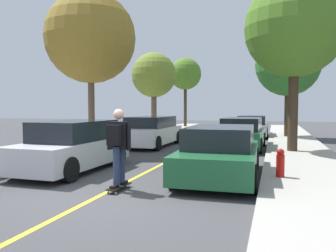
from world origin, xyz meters
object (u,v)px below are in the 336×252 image
(street_tree_left_far, at_px, (185,74))
(street_tree_right_nearest, at_px, (295,28))
(parked_car_right_nearest, at_px, (220,153))
(fire_hydrant, at_px, (280,163))
(parked_car_left_near, at_px, (151,131))
(parked_car_right_near, at_px, (242,134))
(skateboard, at_px, (119,186))
(street_tree_left_near, at_px, (154,75))
(street_tree_left_nearest, at_px, (91,38))
(parked_car_left_nearest, at_px, (73,146))
(parked_car_right_far, at_px, (252,126))
(street_tree_right_near, at_px, (288,64))
(skateboarder, at_px, (118,143))

(street_tree_left_far, xyz_separation_m, street_tree_right_nearest, (8.32, -15.40, 0.13))
(parked_car_right_nearest, bearing_deg, fire_hydrant, -6.03)
(street_tree_left_far, distance_m, fire_hydrant, 22.67)
(parked_car_left_near, bearing_deg, parked_car_right_near, 2.29)
(parked_car_right_near, relative_size, skateboard, 5.02)
(fire_hydrant, bearing_deg, street_tree_left_far, 110.48)
(street_tree_left_near, bearing_deg, street_tree_left_nearest, -90.00)
(parked_car_left_near, bearing_deg, skateboard, -74.49)
(street_tree_left_near, xyz_separation_m, skateboard, (4.34, -14.45, -3.85))
(parked_car_left_nearest, relative_size, parked_car_right_far, 0.91)
(parked_car_right_nearest, xyz_separation_m, street_tree_right_near, (2.03, 12.25, 3.69))
(parked_car_left_nearest, relative_size, parked_car_right_near, 0.98)
(street_tree_right_near, bearing_deg, parked_car_left_near, -136.44)
(parked_car_right_nearest, xyz_separation_m, fire_hydrant, (1.50, -0.16, -0.18))
(street_tree_left_near, relative_size, skateboarder, 3.09)
(street_tree_left_far, xyz_separation_m, street_tree_right_near, (8.32, -8.44, -0.42))
(fire_hydrant, height_order, skateboarder, skateboarder)
(parked_car_right_near, distance_m, skateboarder, 8.77)
(street_tree_left_nearest, bearing_deg, street_tree_left_near, 90.00)
(parked_car_right_near, relative_size, skateboarder, 2.48)
(street_tree_left_far, xyz_separation_m, fire_hydrant, (7.79, -20.86, -4.29))
(parked_car_left_near, bearing_deg, street_tree_left_far, 98.01)
(street_tree_right_near, distance_m, skateboard, 15.46)
(parked_car_right_nearest, xyz_separation_m, street_tree_left_nearest, (-6.29, 4.30, 4.16))
(street_tree_left_nearest, bearing_deg, parked_car_left_near, 44.20)
(parked_car_right_nearest, distance_m, street_tree_right_nearest, 7.09)
(fire_hydrant, bearing_deg, street_tree_left_near, 121.84)
(fire_hydrant, bearing_deg, parked_car_left_near, 131.84)
(parked_car_right_near, bearing_deg, street_tree_right_nearest, -29.44)
(parked_car_right_far, bearing_deg, parked_car_left_near, -122.11)
(parked_car_right_near, height_order, street_tree_right_near, street_tree_right_near)
(street_tree_left_nearest, distance_m, skateboarder, 8.59)
(street_tree_left_far, height_order, fire_hydrant, street_tree_left_far)
(parked_car_right_near, height_order, parked_car_right_far, parked_car_right_near)
(parked_car_left_nearest, xyz_separation_m, parked_car_left_near, (-0.00, 6.55, -0.01))
(parked_car_right_near, relative_size, street_tree_right_nearest, 0.63)
(parked_car_left_nearest, height_order, street_tree_right_near, street_tree_right_near)
(parked_car_right_nearest, xyz_separation_m, street_tree_right_nearest, (2.03, 5.30, 4.25))
(skateboarder, bearing_deg, skateboard, 87.76)
(parked_car_left_near, height_order, street_tree_left_far, street_tree_left_far)
(parked_car_right_near, distance_m, street_tree_left_far, 16.11)
(parked_car_right_far, distance_m, street_tree_right_near, 4.29)
(street_tree_right_nearest, xyz_separation_m, skateboarder, (-3.98, -7.39, -3.83))
(fire_hydrant, bearing_deg, parked_car_right_far, 96.47)
(skateboard, relative_size, skateboarder, 0.50)
(parked_car_right_far, bearing_deg, skateboard, -97.33)
(parked_car_right_nearest, height_order, street_tree_left_far, street_tree_left_far)
(parked_car_right_near, xyz_separation_m, street_tree_left_near, (-6.29, 5.94, 3.25))
(street_tree_left_nearest, bearing_deg, parked_car_right_far, 54.32)
(street_tree_left_nearest, height_order, street_tree_left_far, street_tree_left_nearest)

